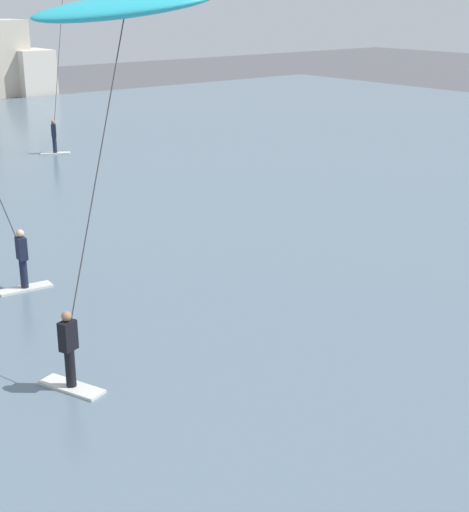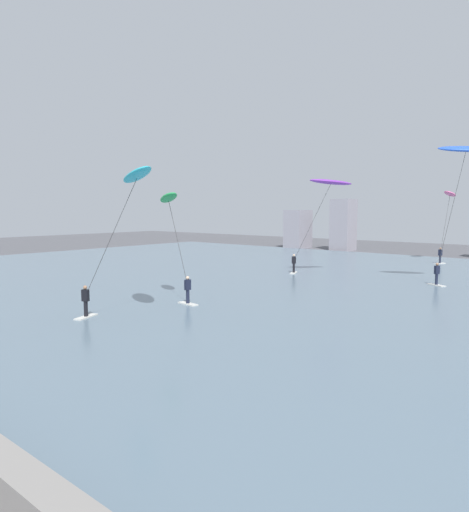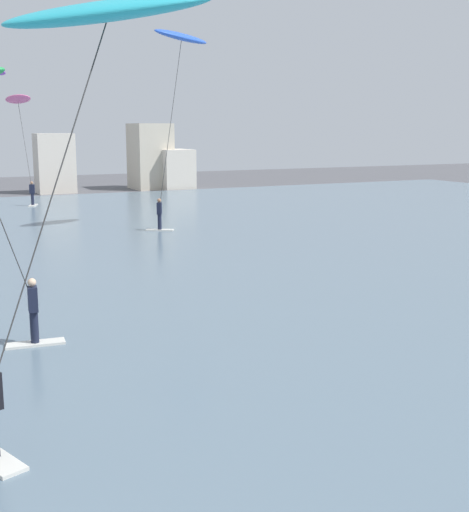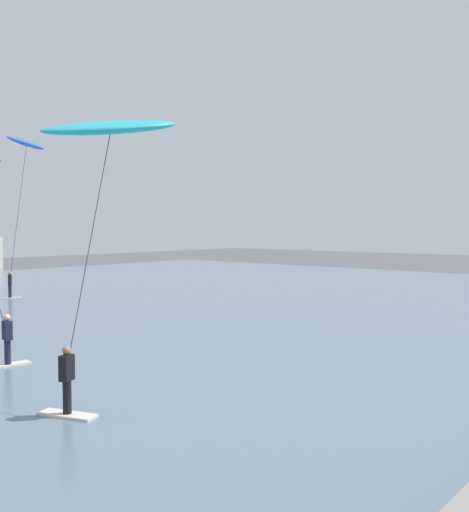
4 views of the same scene
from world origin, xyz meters
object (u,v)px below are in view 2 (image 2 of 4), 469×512
object	(u,v)px
kitesurfer_pink	(449,198)
kitesurfer_purple	(328,189)
kitesurfer_green	(171,210)
kitesurfer_cyan	(133,185)
kitesurfer_blue	(464,159)

from	to	relation	value
kitesurfer_pink	kitesurfer_purple	distance (m)	18.57
kitesurfer_green	kitesurfer_purple	distance (m)	15.70
kitesurfer_cyan	kitesurfer_green	bearing A→B (deg)	115.16
kitesurfer_blue	kitesurfer_pink	bearing A→B (deg)	107.68
kitesurfer_purple	kitesurfer_cyan	bearing A→B (deg)	-89.52
kitesurfer_blue	kitesurfer_pink	size ratio (longest dim) A/B	1.32
kitesurfer_green	kitesurfer_purple	world-z (taller)	kitesurfer_purple
kitesurfer_green	kitesurfer_pink	bearing A→B (deg)	79.28
kitesurfer_green	kitesurfer_purple	bearing A→B (deg)	83.21
kitesurfer_green	kitesurfer_pink	distance (m)	34.12
kitesurfer_cyan	kitesurfer_pink	bearing A→B (deg)	83.46
kitesurfer_green	kitesurfer_blue	world-z (taller)	kitesurfer_blue
kitesurfer_pink	kitesurfer_green	bearing A→B (deg)	-100.72
kitesurfer_green	kitesurfer_cyan	size ratio (longest dim) A/B	0.86
kitesurfer_green	kitesurfer_cyan	bearing A→B (deg)	-64.84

